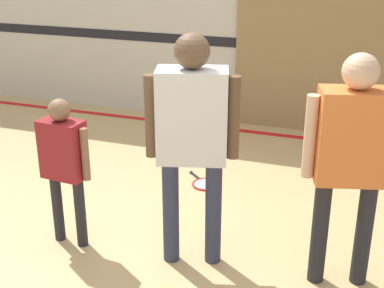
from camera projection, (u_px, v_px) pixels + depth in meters
The scene contains 8 objects.
ground_plane at pixel (166, 249), 4.15m from camera, with size 16.00×16.00×0.00m, color tan.
wall_panel at pixel (330, 39), 6.18m from camera, with size 2.23×0.05×2.29m.
floor_stripe at pixel (251, 132), 6.60m from camera, with size 14.40×0.10×0.01m.
person_instructor at pixel (192, 128), 3.64m from camera, with size 0.62×0.38×1.70m.
person_student_left at pixel (64, 157), 3.99m from camera, with size 0.45×0.21×1.19m.
person_student_right at pixel (352, 149), 3.42m from camera, with size 0.60×0.36×1.63m.
racket_spare_on_floor at pixel (205, 184), 5.22m from camera, with size 0.44×0.42×0.03m.
tennis_ball_by_spare_racket at pixel (212, 172), 5.42m from camera, with size 0.07×0.07×0.07m, color #CCE038.
Camera 1 is at (1.37, -3.29, 2.30)m, focal length 50.00 mm.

